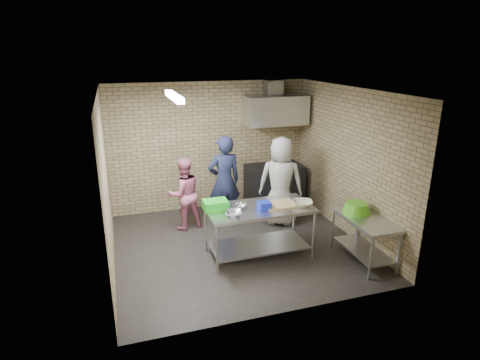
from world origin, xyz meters
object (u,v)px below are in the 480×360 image
(woman_white, at_px, (281,181))
(bottle_green, at_px, (291,112))
(green_basin, at_px, (356,208))
(green_crate, at_px, (216,205))
(woman_pink, at_px, (184,194))
(blue_tub, at_px, (264,205))
(stove, at_px, (274,185))
(man_navy, at_px, (224,181))
(side_counter, at_px, (364,239))
(prep_table, at_px, (259,231))

(woman_white, bearing_deg, bottle_green, -96.86)
(green_basin, bearing_deg, green_crate, 166.34)
(woman_pink, distance_m, woman_white, 1.88)
(blue_tub, distance_m, woman_pink, 1.88)
(stove, xyz_separation_m, woman_white, (-0.27, -0.96, 0.42))
(man_navy, bearing_deg, woman_pink, -8.14)
(green_crate, height_order, woman_pink, woman_pink)
(stove, height_order, man_navy, man_navy)
(green_basin, height_order, bottle_green, bottle_green)
(stove, xyz_separation_m, bottle_green, (0.45, 0.24, 1.57))
(side_counter, xyz_separation_m, bottle_green, (0.00, 2.99, 1.64))
(blue_tub, height_order, man_navy, man_navy)
(bottle_green, relative_size, woman_pink, 0.11)
(side_counter, bearing_deg, prep_table, 156.69)
(blue_tub, bearing_deg, side_counter, -20.77)
(blue_tub, bearing_deg, stove, 63.78)
(blue_tub, distance_m, man_navy, 1.52)
(side_counter, distance_m, stove, 2.79)
(woman_pink, bearing_deg, man_navy, 164.17)
(prep_table, relative_size, blue_tub, 9.00)
(green_basin, height_order, man_navy, man_navy)
(green_crate, xyz_separation_m, green_basin, (2.25, -0.55, -0.11))
(man_navy, xyz_separation_m, woman_pink, (-0.78, 0.06, -0.19))
(prep_table, bearing_deg, woman_pink, 124.13)
(prep_table, distance_m, stove, 2.36)
(side_counter, relative_size, woman_white, 0.69)
(prep_table, relative_size, green_basin, 3.76)
(man_navy, bearing_deg, green_crate, 64.88)
(stove, height_order, woman_pink, woman_pink)
(green_basin, distance_m, woman_white, 1.69)
(blue_tub, relative_size, green_basin, 0.42)
(stove, distance_m, man_navy, 1.55)
(man_navy, bearing_deg, prep_table, 94.48)
(woman_pink, height_order, woman_white, woman_white)
(prep_table, distance_m, bottle_green, 3.21)
(prep_table, bearing_deg, side_counter, -23.31)
(stove, bearing_deg, woman_white, -105.59)
(prep_table, distance_m, green_basin, 1.66)
(woman_pink, relative_size, woman_white, 0.80)
(green_crate, bearing_deg, green_basin, -13.66)
(side_counter, height_order, green_basin, green_basin)
(stove, relative_size, green_crate, 3.12)
(stove, bearing_deg, green_basin, -80.24)
(side_counter, bearing_deg, blue_tub, 159.23)
(blue_tub, relative_size, bottle_green, 1.28)
(bottle_green, distance_m, woman_pink, 3.00)
(side_counter, height_order, green_crate, green_crate)
(woman_pink, bearing_deg, bottle_green, -172.96)
(green_crate, bearing_deg, bottle_green, 44.01)
(side_counter, bearing_deg, green_crate, 160.66)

